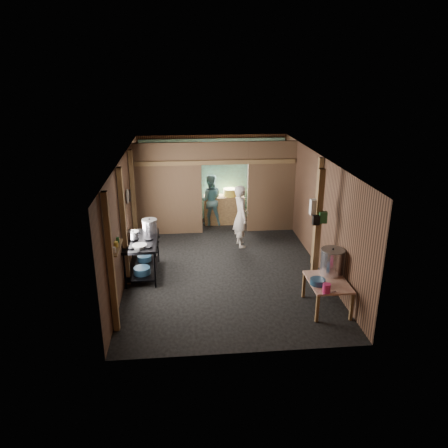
{
  "coord_description": "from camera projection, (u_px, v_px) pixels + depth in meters",
  "views": [
    {
      "loc": [
        -0.88,
        -9.46,
        4.47
      ],
      "look_at": [
        0.0,
        -0.2,
        1.1
      ],
      "focal_mm": 34.52,
      "sensor_mm": 36.0,
      "label": 1
    }
  ],
  "objects": [
    {
      "name": "back_counter",
      "position": [
        224.0,
        209.0,
        13.1
      ],
      "size": [
        1.2,
        0.5,
        0.85
      ],
      "primitive_type": "cube",
      "color": "olive",
      "rests_on": "floor"
    },
    {
      "name": "blue_tub_front",
      "position": [
        142.0,
        271.0,
        9.55
      ],
      "size": [
        0.37,
        0.37,
        0.15
      ],
      "primitive_type": "cylinder",
      "color": "navy",
      "rests_on": "gas_range"
    },
    {
      "name": "blue_tub_back",
      "position": [
        144.0,
        258.0,
        10.21
      ],
      "size": [
        0.33,
        0.33,
        0.13
      ],
      "primitive_type": "cylinder",
      "color": "navy",
      "rests_on": "gas_range"
    },
    {
      "name": "bag_black",
      "position": [
        316.0,
        220.0,
        8.79
      ],
      "size": [
        0.14,
        0.1,
        0.2
      ],
      "primitive_type": "cube",
      "color": "black",
      "rests_on": "post_free"
    },
    {
      "name": "post_left_c",
      "position": [
        134.0,
        201.0,
        10.94
      ],
      "size": [
        0.1,
        0.12,
        2.6
      ],
      "primitive_type": "cube",
      "color": "olive",
      "rests_on": "floor"
    },
    {
      "name": "ceiling",
      "position": [
        223.0,
        158.0,
        9.57
      ],
      "size": [
        4.5,
        7.0,
        0.0
      ],
      "primitive_type": "cube",
      "color": "#423B35",
      "rests_on": "ground"
    },
    {
      "name": "jar_green",
      "position": [
        118.0,
        240.0,
        8.0
      ],
      "size": [
        0.06,
        0.06,
        0.1
      ],
      "primitive_type": "cylinder",
      "color": "#205A2E",
      "rests_on": "wall_shelf"
    },
    {
      "name": "cross_beam",
      "position": [
        216.0,
        162.0,
        11.77
      ],
      "size": [
        4.4,
        0.12,
        0.12
      ],
      "primitive_type": "cube",
      "color": "olive",
      "rests_on": "wall_left"
    },
    {
      "name": "stove_pot_large",
      "position": [
        150.0,
        227.0,
        9.97
      ],
      "size": [
        0.41,
        0.41,
        0.35
      ],
      "primitive_type": null,
      "rotation": [
        0.0,
        0.0,
        -0.18
      ],
      "color": "silver",
      "rests_on": "gas_range"
    },
    {
      "name": "post_free",
      "position": [
        317.0,
        230.0,
        8.96
      ],
      "size": [
        0.12,
        0.12,
        2.6
      ],
      "primitive_type": "cube",
      "color": "olive",
      "rests_on": "floor"
    },
    {
      "name": "post_right",
      "position": [
        317.0,
        213.0,
        10.02
      ],
      "size": [
        0.1,
        0.12,
        2.6
      ],
      "primitive_type": "cube",
      "color": "olive",
      "rests_on": "floor"
    },
    {
      "name": "wall_right",
      "position": [
        317.0,
        210.0,
        10.21
      ],
      "size": [
        0.0,
        7.0,
        2.6
      ],
      "primitive_type": "cube",
      "color": "brown",
      "rests_on": "ground"
    },
    {
      "name": "wall_left",
      "position": [
        125.0,
        216.0,
        9.81
      ],
      "size": [
        0.0,
        7.0,
        2.6
      ],
      "primitive_type": "cube",
      "color": "brown",
      "rests_on": "ground"
    },
    {
      "name": "post_left_a",
      "position": [
        111.0,
        264.0,
        7.38
      ],
      "size": [
        0.1,
        0.12,
        2.6
      ],
      "primitive_type": "cube",
      "color": "olive",
      "rests_on": "floor"
    },
    {
      "name": "worker_back",
      "position": [
        210.0,
        200.0,
        12.86
      ],
      "size": [
        0.75,
        0.59,
        1.54
      ],
      "primitive_type": "imported",
      "rotation": [
        0.0,
        0.0,
        3.15
      ],
      "color": "slate",
      "rests_on": "floor"
    },
    {
      "name": "pan_lid_small",
      "position": [
        130.0,
        196.0,
        10.48
      ],
      "size": [
        0.03,
        0.3,
        0.3
      ],
      "primitive_type": "cylinder",
      "rotation": [
        0.0,
        1.57,
        0.0
      ],
      "color": "black",
      "rests_on": "wall_left"
    },
    {
      "name": "bag_green",
      "position": [
        323.0,
        217.0,
        8.81
      ],
      "size": [
        0.16,
        0.12,
        0.24
      ],
      "primitive_type": "cube",
      "color": "#205A2E",
      "rests_on": "post_free"
    },
    {
      "name": "pink_bucket",
      "position": [
        327.0,
        288.0,
        7.87
      ],
      "size": [
        0.18,
        0.18,
        0.18
      ],
      "primitive_type": "cylinder",
      "rotation": [
        0.0,
        0.0,
        -0.23
      ],
      "color": "#D5296C",
      "rests_on": "prep_table"
    },
    {
      "name": "turquoise_panel",
      "position": [
        213.0,
        179.0,
        13.25
      ],
      "size": [
        4.4,
        0.06,
        2.5
      ],
      "primitive_type": "cube",
      "color": "#70CAC8",
      "rests_on": "wall_back"
    },
    {
      "name": "prep_table",
      "position": [
        327.0,
        295.0,
        8.43
      ],
      "size": [
        0.73,
        1.0,
        0.59
      ],
      "primitive_type": null,
      "color": "tan",
      "rests_on": "floor"
    },
    {
      "name": "partition_right",
      "position": [
        271.0,
        187.0,
        12.21
      ],
      "size": [
        1.35,
        0.1,
        2.6
      ],
      "primitive_type": "cube",
      "color": "brown",
      "rests_on": "floor"
    },
    {
      "name": "wall_back",
      "position": [
        213.0,
        177.0,
        13.29
      ],
      "size": [
        4.5,
        0.0,
        2.6
      ],
      "primitive_type": "cube",
      "color": "brown",
      "rests_on": "ground"
    },
    {
      "name": "floor",
      "position": [
        223.0,
        264.0,
        10.45
      ],
      "size": [
        4.5,
        7.0,
        0.0
      ],
      "primitive_type": "cube",
      "color": "black",
      "rests_on": "ground"
    },
    {
      "name": "wash_basin",
      "position": [
        318.0,
        282.0,
        8.19
      ],
      "size": [
        0.37,
        0.37,
        0.11
      ],
      "primitive_type": "cylinder",
      "rotation": [
        0.0,
        0.0,
        0.29
      ],
      "color": "navy",
      "rests_on": "prep_table"
    },
    {
      "name": "frying_pan",
      "position": [
        140.0,
        246.0,
        9.23
      ],
      "size": [
        0.33,
        0.55,
        0.07
      ],
      "primitive_type": null,
      "rotation": [
        0.0,
        0.0,
        -0.03
      ],
      "color": "gray",
      "rests_on": "gas_range"
    },
    {
      "name": "gas_range",
      "position": [
        143.0,
        257.0,
        9.77
      ],
      "size": [
        0.75,
        1.45,
        0.86
      ],
      "primitive_type": null,
      "color": "black",
      "rests_on": "floor"
    },
    {
      "name": "yellow_tub",
      "position": [
        230.0,
        192.0,
        12.93
      ],
      "size": [
        0.4,
        0.4,
        0.22
      ],
      "primitive_type": "cylinder",
      "color": "gold",
      "rests_on": "back_counter"
    },
    {
      "name": "knife",
      "position": [
        329.0,
        293.0,
        7.88
      ],
      "size": [
        0.3,
        0.12,
        0.01
      ],
      "primitive_type": "cube",
      "rotation": [
        0.0,
        0.0,
        0.3
      ],
      "color": "silver",
      "rests_on": "prep_table"
    },
    {
      "name": "jar_white",
      "position": [
        114.0,
        250.0,
        7.56
      ],
      "size": [
        0.07,
        0.07,
        0.1
      ],
      "primitive_type": "cylinder",
      "color": "silver",
      "rests_on": "wall_shelf"
    },
    {
      "name": "pan_lid_big",
      "position": [
        128.0,
        196.0,
        10.07
      ],
      "size": [
        0.03,
        0.34,
        0.34
      ],
      "primitive_type": "cylinder",
      "rotation": [
        0.0,
        1.57,
        0.0
      ],
      "color": "gray",
      "rests_on": "wall_left"
    },
    {
      "name": "cook",
      "position": [
        241.0,
        216.0,
        11.26
      ],
      "size": [
        0.48,
        0.66,
        1.66
      ],
      "primitive_type": "imported",
      "rotation": [
        0.0,
        0.0,
        1.72
      ],
      "color": "beige",
      "rests_on": "floor"
    },
    {
      "name": "partition_left",
      "position": [
        168.0,
        190.0,
        11.95
      ],
      "size": [
        1.85,
        0.1,
        2.6
      ],
      "primitive_type": "cube",
      "color": "brown",
      "rests_on": "floor"
    },
    {
      "name": "jar_yellow",
      "position": [
        116.0,
        244.0,
        7.8
      ],
      "size": [
        0.08,
        0.08,
        0.1
      ],
      "primitive_type": "cylinder",
      "color": "gold",
      "rests_on": "wall_shelf"
    },
    {
      "name": "stove_pot_med",
      "position": [
        133.0,
        236.0,
        9.62
      ],
      "size": [
        0.28,
        0.28,
        0.22
      ],
      "primitive_type": null,
      "rotation": [
        0.0,
        0.0,
        -0.13
      ],
      "color": "silver",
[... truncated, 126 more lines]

